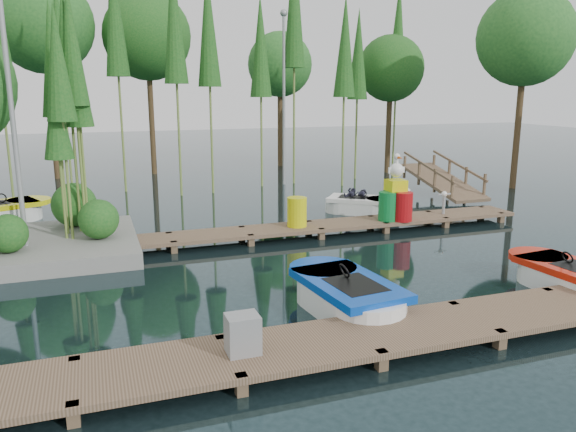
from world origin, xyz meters
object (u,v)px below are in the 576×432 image
object	(u,v)px
utility_cabinet	(243,334)
yellow_barrel	(297,212)
drum_cluster	(397,200)
boat_red	(569,278)
boat_blue	(347,297)

from	to	relation	value
utility_cabinet	yellow_barrel	world-z (taller)	yellow_barrel
yellow_barrel	drum_cluster	distance (m)	3.09
boat_red	yellow_barrel	bearing A→B (deg)	117.25
utility_cabinet	boat_blue	bearing A→B (deg)	33.01
boat_blue	utility_cabinet	distance (m)	2.89
boat_red	drum_cluster	xyz separation A→B (m)	(-0.72, 5.78, 0.61)
boat_red	utility_cabinet	xyz separation A→B (m)	(-7.23, -1.07, 0.33)
drum_cluster	yellow_barrel	bearing A→B (deg)	177.17
boat_red	drum_cluster	distance (m)	5.86
boat_blue	drum_cluster	size ratio (longest dim) A/B	1.59
boat_blue	boat_red	size ratio (longest dim) A/B	1.12
boat_blue	yellow_barrel	bearing A→B (deg)	73.25
yellow_barrel	boat_blue	bearing A→B (deg)	-100.55
drum_cluster	boat_red	bearing A→B (deg)	-82.87
boat_blue	boat_red	bearing A→B (deg)	-12.13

